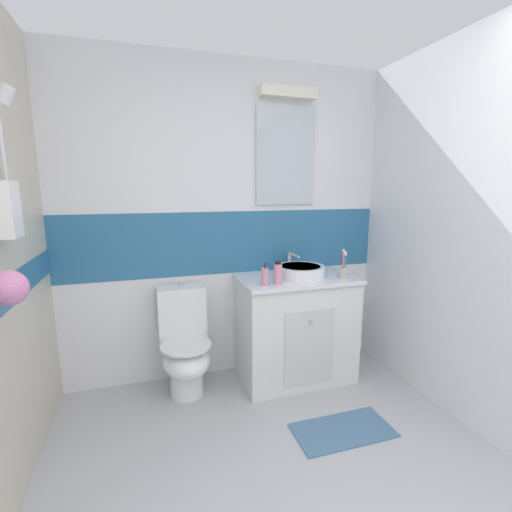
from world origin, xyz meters
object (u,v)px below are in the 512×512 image
toothbrush_cup (343,271)px  mouthwash_bottle (278,273)px  sink_basin (300,271)px  soap_dispenser (265,276)px  toilet (185,346)px

toothbrush_cup → mouthwash_bottle: (-0.53, -0.00, 0.02)m
toothbrush_cup → mouthwash_bottle: 0.53m
sink_basin → mouthwash_bottle: (-0.25, -0.16, 0.03)m
sink_basin → toothbrush_cup: (0.29, -0.16, 0.01)m
soap_dispenser → mouthwash_bottle: size_ratio=0.99×
sink_basin → mouthwash_bottle: bearing=-146.7°
sink_basin → soap_dispenser: bearing=-154.3°
soap_dispenser → mouthwash_bottle: (0.10, 0.01, 0.01)m
mouthwash_bottle → toothbrush_cup: bearing=0.2°
toilet → mouthwash_bottle: mouthwash_bottle is taller
toothbrush_cup → mouthwash_bottle: toothbrush_cup is taller
toilet → toothbrush_cup: 1.33m
sink_basin → toothbrush_cup: toothbrush_cup is taller
soap_dispenser → mouthwash_bottle: 0.10m
toothbrush_cup → soap_dispenser: 0.64m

